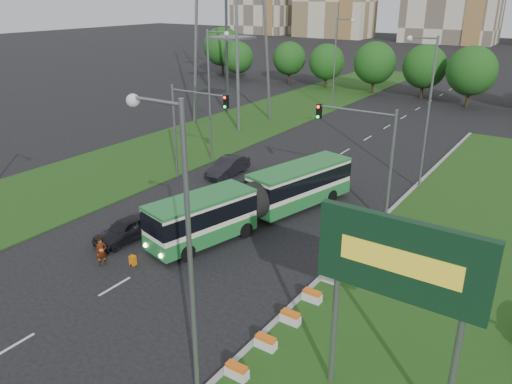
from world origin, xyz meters
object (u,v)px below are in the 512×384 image
Objects in this scene: car_left_near at (127,229)px; pedestrian at (101,252)px; billboard at (400,268)px; shopping_trolley at (133,260)px; articulated_bus at (257,198)px; traffic_mast_median at (369,146)px; traffic_mast_left at (189,119)px; car_left_far at (228,167)px.

car_left_near is 3.29m from pedestrian.
billboard is 4.53× the size of pedestrian.
billboard is at bearing -10.84° from shopping_trolley.
pedestrian is at bearing -97.98° from articulated_bus.
articulated_bus is at bearing 59.78° from car_left_near.
articulated_bus is (-13.48, 11.37, -4.47)m from billboard.
billboard is 1.00× the size of traffic_mast_median.
traffic_mast_left is at bearing 43.56° from pedestrian.
shopping_trolley is (2.68, -2.06, -0.47)m from car_left_near.
billboard is 1.67× the size of car_left_far.
pedestrian reaches higher than car_left_far.
traffic_mast_median is at bearing 3.77° from traffic_mast_left.
traffic_mast_left is 10.50m from articulated_bus.
shopping_trolley is (-8.68, -13.80, -5.05)m from traffic_mast_median.
traffic_mast_median is at bearing 51.81° from articulated_bus.
traffic_mast_left is at bearing -126.64° from car_left_far.
articulated_bus reaches higher than pedestrian.
pedestrian is 2.95× the size of shopping_trolley.
shopping_trolley is (6.48, -12.80, -5.05)m from traffic_mast_left.
car_left_far is (-1.97, 13.52, 0.02)m from car_left_near.
traffic_mast_median is 0.48× the size of articulated_bus.
articulated_bus is 8.94m from car_left_near.
traffic_mast_median reaches higher than articulated_bus.
pedestrian is 1.87m from shopping_trolley.
traffic_mast_median is 1.00× the size of traffic_mast_left.
car_left_far is at bearing 56.65° from traffic_mast_left.
car_left_far is (1.82, 2.77, -4.56)m from traffic_mast_left.
billboard is 27.16m from traffic_mast_left.
pedestrian is at bearing -82.40° from car_left_far.
car_left_far is at bearing 139.49° from billboard.
billboard reaches higher than car_left_near.
traffic_mast_median is at bearing 52.71° from car_left_near.
traffic_mast_median is at bearing 54.76° from shopping_trolley.
car_left_far is 16.26m from shopping_trolley.
shopping_trolley is (4.65, -15.57, -0.49)m from car_left_far.
pedestrian reaches higher than shopping_trolley.
articulated_bus is 9.65m from shopping_trolley.
car_left_near is at bearing 45.27° from pedestrian.
articulated_bus is at bearing 139.87° from billboard.
pedestrian is (-4.13, -10.16, -0.81)m from articulated_bus.
shopping_trolley is at bearing 172.23° from billboard.
traffic_mast_median is 1.67× the size of car_left_far.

